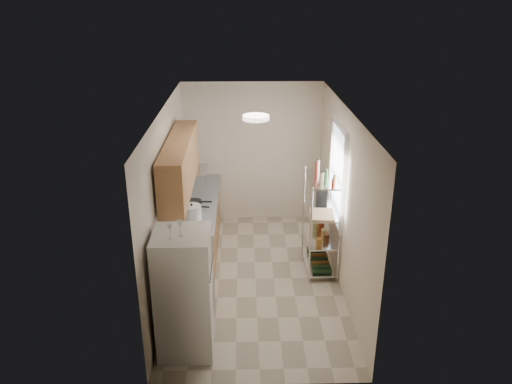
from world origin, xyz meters
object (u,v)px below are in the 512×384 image
at_px(frying_pan_large, 190,206).
at_px(cutting_board, 322,215).
at_px(espresso_machine, 321,195).
at_px(refrigerator, 184,293).
at_px(rice_cooker, 192,213).

bearing_deg(frying_pan_large, cutting_board, -5.60).
bearing_deg(espresso_machine, frying_pan_large, -178.74).
height_order(refrigerator, rice_cooker, refrigerator).
height_order(refrigerator, cutting_board, refrigerator).
relative_size(frying_pan_large, cutting_board, 0.64).
distance_m(refrigerator, rice_cooker, 1.80).
xyz_separation_m(refrigerator, cutting_board, (1.85, 1.62, 0.24)).
bearing_deg(rice_cooker, espresso_machine, 8.80).
relative_size(refrigerator, frying_pan_large, 5.59).
distance_m(cutting_board, espresso_machine, 0.48).
height_order(rice_cooker, frying_pan_large, rice_cooker).
xyz_separation_m(refrigerator, frying_pan_large, (-0.14, 2.23, 0.14)).
relative_size(cutting_board, espresso_machine, 1.61).
bearing_deg(refrigerator, cutting_board, 41.21).
height_order(cutting_board, espresso_machine, espresso_machine).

